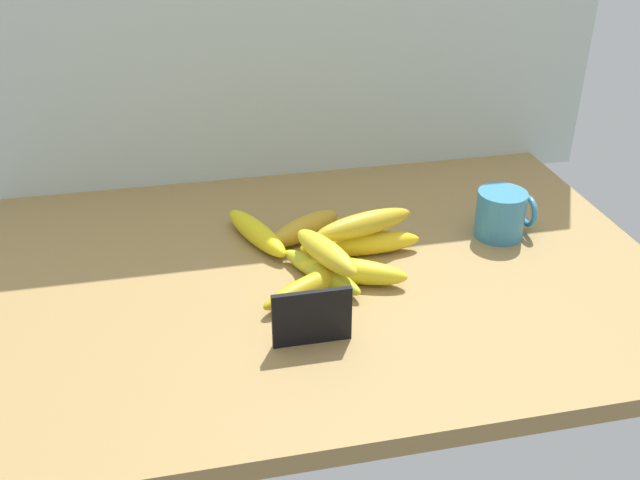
% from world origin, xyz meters
% --- Properties ---
extents(counter_top, '(1.10, 0.76, 0.03)m').
position_xyz_m(counter_top, '(0.00, 0.00, 0.01)').
color(counter_top, olive).
rests_on(counter_top, ground).
extents(back_wall, '(1.30, 0.02, 0.70)m').
position_xyz_m(back_wall, '(0.00, 0.39, 0.35)').
color(back_wall, silver).
rests_on(back_wall, ground).
extents(chalkboard_sign, '(0.11, 0.02, 0.08)m').
position_xyz_m(chalkboard_sign, '(-0.05, -0.18, 0.07)').
color(chalkboard_sign, black).
rests_on(chalkboard_sign, counter_top).
extents(coffee_mug, '(0.10, 0.08, 0.08)m').
position_xyz_m(coffee_mug, '(0.33, 0.05, 0.07)').
color(coffee_mug, teal).
rests_on(coffee_mug, counter_top).
extents(banana_0, '(0.20, 0.05, 0.04)m').
position_xyz_m(banana_0, '(0.07, 0.04, 0.05)').
color(banana_0, yellow).
rests_on(banana_0, counter_top).
extents(banana_1, '(0.10, 0.18, 0.04)m').
position_xyz_m(banana_1, '(-0.09, 0.11, 0.05)').
color(banana_1, yellow).
rests_on(banana_1, counter_top).
extents(banana_2, '(0.17, 0.11, 0.04)m').
position_xyz_m(banana_2, '(0.04, -0.04, 0.05)').
color(banana_2, yellow).
rests_on(banana_2, counter_top).
extents(banana_3, '(0.19, 0.13, 0.04)m').
position_xyz_m(banana_3, '(-0.02, -0.06, 0.05)').
color(banana_3, gold).
rests_on(banana_3, counter_top).
extents(banana_4, '(0.15, 0.12, 0.04)m').
position_xyz_m(banana_4, '(-0.01, 0.11, 0.05)').
color(banana_4, '#BB8F26').
rests_on(banana_4, counter_top).
extents(banana_5, '(0.12, 0.16, 0.03)m').
position_xyz_m(banana_5, '(-0.01, -0.03, 0.05)').
color(banana_5, gold).
rests_on(banana_5, counter_top).
extents(banana_6, '(0.09, 0.16, 0.04)m').
position_xyz_m(banana_6, '(0.00, -0.03, 0.08)').
color(banana_6, yellow).
rests_on(banana_6, banana_5).
extents(banana_7, '(0.18, 0.09, 0.04)m').
position_xyz_m(banana_7, '(0.08, 0.03, 0.09)').
color(banana_7, gold).
rests_on(banana_7, banana_0).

